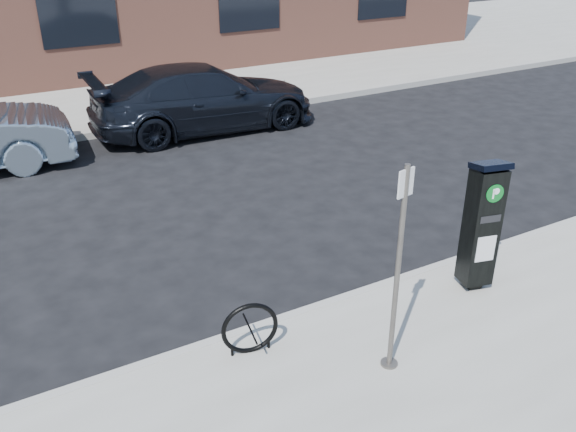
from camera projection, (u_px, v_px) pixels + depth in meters
ground at (320, 313)px, 7.54m from camera, size 120.00×120.00×0.00m
sidewalk_far at (73, 75)px, 18.41m from camera, size 60.00×12.00×0.15m
curb_near at (321, 309)px, 7.49m from camera, size 60.00×0.12×0.16m
curb_far at (131, 129)px, 13.75m from camera, size 60.00×0.12×0.16m
parking_kiosk at (482, 224)px, 7.43m from camera, size 0.47×0.44×1.73m
sign_pole at (397, 273)px, 5.96m from camera, size 0.20×0.18×2.28m
bike_rack at (250, 329)px, 6.52m from camera, size 0.63×0.17×0.63m
car_dark at (204, 98)px, 13.66m from camera, size 5.14×2.25×1.47m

